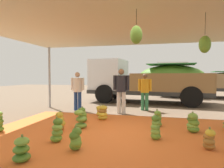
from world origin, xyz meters
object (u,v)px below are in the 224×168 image
(banana_bunch_12, at_px, (76,140))
(worker_2, at_px, (145,89))
(banana_bunch_11, at_px, (158,119))
(cargo_truck_main, at_px, (146,79))
(banana_bunch_14, at_px, (193,123))
(banana_bunch_7, at_px, (60,122))
(cargo_truck_far, at_px, (207,80))
(banana_bunch_5, at_px, (100,111))
(banana_bunch_0, at_px, (156,128))
(banana_bunch_1, at_px, (209,140))
(banana_bunch_9, at_px, (82,115))
(worker_0, at_px, (121,87))
(banana_bunch_6, at_px, (81,120))
(banana_bunch_4, at_px, (57,131))
(banana_bunch_2, at_px, (22,150))
(banana_bunch_10, at_px, (103,113))
(worker_1, at_px, (78,88))

(banana_bunch_12, bearing_deg, worker_2, 77.82)
(banana_bunch_11, xyz_separation_m, banana_bunch_12, (-1.58, -2.22, -0.00))
(banana_bunch_11, xyz_separation_m, cargo_truck_main, (-0.64, 5.12, 1.05))
(banana_bunch_14, xyz_separation_m, worker_2, (-1.44, 2.99, 0.67))
(banana_bunch_7, bearing_deg, cargo_truck_far, 59.08)
(banana_bunch_5, bearing_deg, cargo_truck_main, 71.20)
(banana_bunch_0, height_order, banana_bunch_1, banana_bunch_0)
(banana_bunch_0, height_order, banana_bunch_9, banana_bunch_0)
(banana_bunch_11, distance_m, worker_0, 2.34)
(banana_bunch_6, bearing_deg, banana_bunch_11, 18.27)
(banana_bunch_9, relative_size, worker_2, 0.32)
(banana_bunch_14, bearing_deg, worker_0, 137.83)
(banana_bunch_12, bearing_deg, banana_bunch_14, 36.44)
(banana_bunch_1, relative_size, worker_2, 0.29)
(cargo_truck_far, bearing_deg, banana_bunch_14, -104.76)
(banana_bunch_4, distance_m, banana_bunch_6, 1.15)
(banana_bunch_4, bearing_deg, banana_bunch_12, -31.31)
(banana_bunch_7, bearing_deg, worker_2, 61.47)
(banana_bunch_12, bearing_deg, banana_bunch_6, 109.22)
(cargo_truck_main, bearing_deg, worker_0, -102.44)
(banana_bunch_2, height_order, banana_bunch_10, banana_bunch_10)
(banana_bunch_12, bearing_deg, banana_bunch_9, 108.91)
(banana_bunch_11, xyz_separation_m, worker_1, (-3.33, 1.92, 0.73))
(banana_bunch_6, xyz_separation_m, banana_bunch_11, (2.11, 0.70, -0.02))
(banana_bunch_12, bearing_deg, banana_bunch_0, 34.23)
(banana_bunch_4, height_order, cargo_truck_main, cargo_truck_main)
(banana_bunch_7, bearing_deg, cargo_truck_main, 72.94)
(banana_bunch_10, bearing_deg, banana_bunch_0, -42.68)
(banana_bunch_1, bearing_deg, banana_bunch_14, 95.62)
(worker_0, bearing_deg, banana_bunch_7, -112.45)
(banana_bunch_7, height_order, worker_1, worker_1)
(banana_bunch_4, height_order, banana_bunch_9, banana_bunch_4)
(banana_bunch_9, bearing_deg, cargo_truck_main, 71.48)
(banana_bunch_9, height_order, banana_bunch_12, banana_bunch_9)
(banana_bunch_1, distance_m, worker_0, 4.12)
(banana_bunch_0, bearing_deg, cargo_truck_main, 95.44)
(banana_bunch_7, relative_size, banana_bunch_14, 1.01)
(cargo_truck_far, bearing_deg, cargo_truck_main, -138.04)
(banana_bunch_6, relative_size, cargo_truck_far, 0.08)
(banana_bunch_9, relative_size, cargo_truck_far, 0.07)
(banana_bunch_2, distance_m, banana_bunch_11, 3.69)
(worker_2, bearing_deg, banana_bunch_1, -69.44)
(banana_bunch_5, relative_size, banana_bunch_12, 0.87)
(banana_bunch_9, relative_size, banana_bunch_12, 1.02)
(banana_bunch_5, bearing_deg, banana_bunch_6, -92.31)
(banana_bunch_1, xyz_separation_m, banana_bunch_2, (-3.29, -1.36, 0.01))
(banana_bunch_5, relative_size, banana_bunch_7, 0.78)
(banana_bunch_9, distance_m, worker_1, 2.25)
(banana_bunch_11, distance_m, cargo_truck_main, 5.27)
(banana_bunch_2, xyz_separation_m, worker_2, (1.74, 5.51, 0.71))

